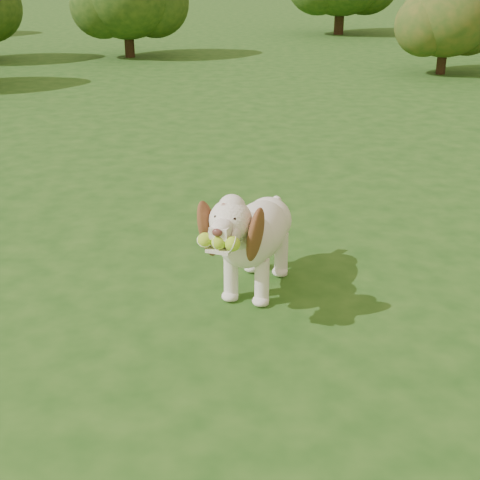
{
  "coord_description": "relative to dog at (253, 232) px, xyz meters",
  "views": [
    {
      "loc": [
        -0.24,
        -3.19,
        1.68
      ],
      "look_at": [
        -0.33,
        -0.15,
        0.39
      ],
      "focal_mm": 50.0,
      "sensor_mm": 36.0,
      "label": 1
    }
  ],
  "objects": [
    {
      "name": "shrub_c",
      "position": [
        2.86,
        7.53,
        0.49
      ],
      "size": [
        1.39,
        1.39,
        1.44
      ],
      "color": "#382314",
      "rests_on": "ground"
    },
    {
      "name": "dog",
      "position": [
        0.0,
        0.0,
        0.0
      ],
      "size": [
        0.54,
        1.01,
        0.67
      ],
      "rotation": [
        0.0,
        0.0,
        -0.3
      ],
      "color": "white",
      "rests_on": "ground"
    },
    {
      "name": "ground",
      "position": [
        0.27,
        -0.05,
        -0.36
      ],
      "size": [
        80.0,
        80.0,
        0.0
      ],
      "primitive_type": "plane",
      "color": "#1D4714",
      "rests_on": "ground"
    }
  ]
}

